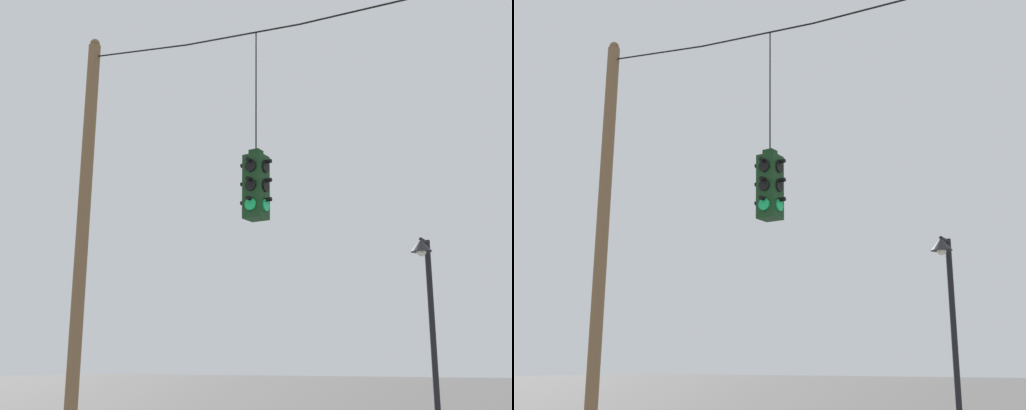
{
  "view_description": "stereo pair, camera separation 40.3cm",
  "coord_description": "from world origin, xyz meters",
  "views": [
    {
      "loc": [
        0.68,
        -8.63,
        2.19
      ],
      "look_at": [
        -4.43,
        0.31,
        4.74
      ],
      "focal_mm": 45.0,
      "sensor_mm": 36.0,
      "label": 1
    },
    {
      "loc": [
        1.03,
        -8.42,
        2.19
      ],
      "look_at": [
        -4.43,
        0.31,
        4.74
      ],
      "focal_mm": 45.0,
      "sensor_mm": 36.0,
      "label": 2
    }
  ],
  "objects": [
    {
      "name": "utility_pole_left",
      "position": [
        -8.32,
        0.31,
        4.39
      ],
      "size": [
        0.25,
        0.25,
        8.81
      ],
      "color": "brown",
      "rests_on": "ground_plane"
    },
    {
      "name": "traffic_light_near_left_pole",
      "position": [
        -4.43,
        0.31,
        5.08
      ],
      "size": [
        0.58,
        0.58,
        3.39
      ],
      "color": "#143819"
    },
    {
      "name": "street_lamp",
      "position": [
        -2.72,
        4.25,
        3.31
      ],
      "size": [
        0.43,
        0.74,
        4.67
      ],
      "color": "black",
      "rests_on": "ground_plane"
    }
  ]
}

